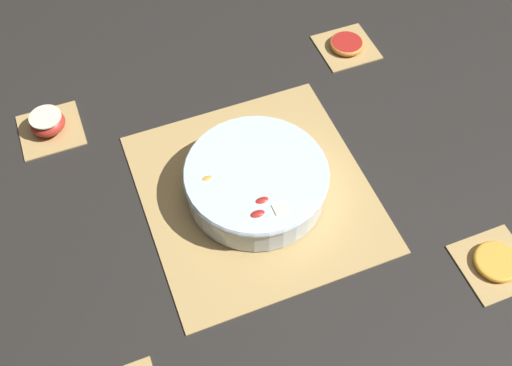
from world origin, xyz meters
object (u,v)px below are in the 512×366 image
object	(u,v)px
apple_half	(47,122)
grapefruit_slice	(347,44)
fruit_salad_bowl	(256,180)
orange_slice_whole	(497,262)

from	to	relation	value
apple_half	grapefruit_slice	xyz separation A→B (m)	(-0.65, 0.00, -0.01)
fruit_salad_bowl	orange_slice_whole	distance (m)	0.43
orange_slice_whole	apple_half	bearing A→B (deg)	-41.26
fruit_salad_bowl	orange_slice_whole	size ratio (longest dim) A/B	3.33
orange_slice_whole	grapefruit_slice	size ratio (longest dim) A/B	1.03
fruit_salad_bowl	orange_slice_whole	world-z (taller)	fruit_salad_bowl
orange_slice_whole	fruit_salad_bowl	bearing A→B (deg)	-41.29
apple_half	orange_slice_whole	distance (m)	0.87
grapefruit_slice	apple_half	bearing A→B (deg)	0.00
fruit_salad_bowl	orange_slice_whole	xyz separation A→B (m)	(-0.33, 0.29, -0.03)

